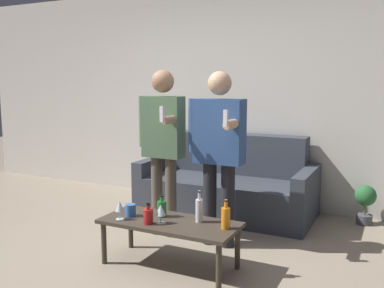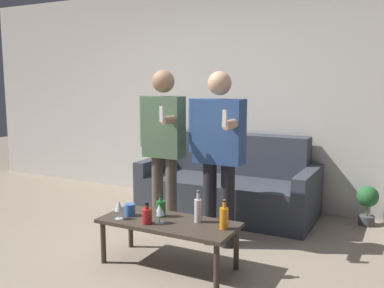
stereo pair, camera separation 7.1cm
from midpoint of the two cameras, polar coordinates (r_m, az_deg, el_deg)
name	(u,v)px [view 1 (the left image)]	position (r m, az deg, el deg)	size (l,w,h in m)	color
ground_plane	(124,265)	(3.75, -9.63, -15.66)	(16.00, 16.00, 0.00)	gray
wall_back	(225,95)	(5.39, 4.09, 6.52)	(8.00, 0.06, 2.70)	silver
couch	(228,186)	(5.02, 4.40, -5.56)	(1.97, 0.93, 0.90)	#383D47
coffee_table	(170,226)	(3.57, -3.60, -10.86)	(1.14, 0.49, 0.39)	#3D3328
bottle_orange	(148,216)	(3.49, -6.44, -9.50)	(0.08, 0.08, 0.17)	#B21E1E
bottle_green	(162,208)	(3.65, -4.61, -8.52)	(0.08, 0.08, 0.18)	#23752D
bottle_dark	(226,217)	(3.36, 3.90, -9.73)	(0.07, 0.07, 0.23)	orange
bottle_yellow	(199,210)	(3.50, 0.38, -8.76)	(0.06, 0.06, 0.26)	silver
wine_glass_near	(120,207)	(3.61, -10.20, -8.21)	(0.07, 0.07, 0.16)	silver
wine_glass_far	(161,211)	(3.47, -4.79, -8.84)	(0.08, 0.08, 0.16)	silver
cup_on_table	(131,210)	(3.70, -8.74, -8.72)	(0.09, 0.09, 0.10)	#3366B2
person_standing_left	(163,139)	(4.16, -4.42, 0.68)	(0.47, 0.42, 1.63)	brown
person_standing_right	(218,146)	(3.89, 3.02, -0.27)	(0.53, 0.43, 1.61)	#232328
potted_plant	(365,200)	(4.94, 21.72, -7.00)	(0.22, 0.22, 0.42)	#4C4C51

